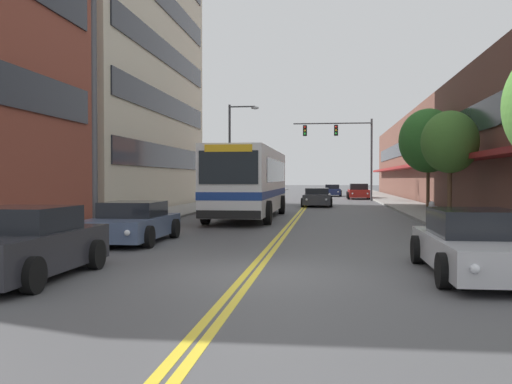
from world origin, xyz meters
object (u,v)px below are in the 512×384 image
Objects in this scene: city_bus at (250,180)px; car_navy_moving_second at (332,191)px; car_slate_blue_parked_left_near at (132,223)px; fire_hydrant at (432,211)px; traffic_signal_mast at (345,142)px; street_tree_right_far at (428,141)px; car_white_parked_left_mid at (252,195)px; street_tree_right_mid at (450,142)px; street_lamp_left_far at (234,145)px; car_red_parked_right_mid at (359,192)px; street_lamp_left_near at (106,88)px; car_charcoal_parked_left_far at (19,245)px; car_dark_grey_moving_lead at (317,198)px; car_silver_parked_right_foreground at (476,245)px.

car_navy_moving_second is at bearing 83.11° from city_bus.
car_slate_blue_parked_left_near is 13.46m from fire_hydrant.
traffic_signal_mast reaches higher than street_tree_right_far.
city_bus is 12.77m from street_tree_right_far.
street_tree_right_mid is at bearing -56.22° from car_white_parked_left_mid.
city_bus is at bearing -77.00° from street_lamp_left_far.
car_red_parked_right_mid is 8.54m from car_navy_moving_second.
traffic_signal_mast is at bearing 76.60° from street_lamp_left_near.
car_dark_grey_moving_lead is at bearing 80.19° from car_charcoal_parked_left_far.
car_charcoal_parked_left_far is 20.41m from street_tree_right_mid.
street_tree_right_mid is 8.50m from street_tree_right_far.
street_tree_right_far is 7.36× the size of fire_hydrant.
street_tree_right_far reaches higher than city_bus.
street_tree_right_far is (11.85, -8.52, 3.51)m from car_white_parked_left_mid.
street_tree_right_far is (3.10, 23.68, 3.59)m from car_silver_parked_right_foreground.
street_lamp_left_near reaches higher than street_tree_right_far.
car_white_parked_left_mid reaches higher than car_charcoal_parked_left_far.
car_red_parked_right_mid is at bearing 76.27° from street_lamp_left_near.
city_bus is 2.44× the size of car_red_parked_right_mid.
car_white_parked_left_mid is 1.03× the size of car_dark_grey_moving_lead.
car_white_parked_left_mid reaches higher than fire_hydrant.
city_bus reaches higher than car_white_parked_left_mid.
car_red_parked_right_mid is 18.02m from street_lamp_left_far.
fire_hydrant is at bearing 55.78° from car_charcoal_parked_left_far.
traffic_signal_mast is 8.59× the size of fire_hydrant.
car_white_parked_left_mid is 20.65m from street_tree_right_mid.
car_red_parked_right_mid is at bearing 57.89° from street_lamp_left_far.
street_lamp_left_far is 18.26m from fire_hydrant.
car_dark_grey_moving_lead is 0.63× the size of street_lamp_left_near.
car_silver_parked_right_foreground is 13.63m from fire_hydrant.
car_slate_blue_parked_left_near is 0.93× the size of car_dark_grey_moving_lead.
car_silver_parked_right_foreground is 1.00× the size of car_navy_moving_second.
car_silver_parked_right_foreground is at bearing -97.46° from street_tree_right_far.
street_tree_right_mid is (11.32, 16.73, 2.93)m from car_charcoal_parked_left_far.
street_tree_right_mid is at bearing -63.72° from car_dark_grey_moving_lead.
street_tree_right_far is at bearing 57.10° from street_lamp_left_near.
city_bus is 1.69× the size of street_lamp_left_far.
fire_hydrant is at bearing -122.83° from street_tree_right_mid.
car_charcoal_parked_left_far is 45.01m from car_red_parked_right_mid.
traffic_signal_mast reaches higher than car_charcoal_parked_left_far.
car_dark_grey_moving_lead is 0.98× the size of street_tree_right_mid.
traffic_signal_mast reaches higher than car_red_parked_right_mid.
street_lamp_left_far is at bearing 91.69° from car_slate_blue_parked_left_near.
car_charcoal_parked_left_far is 40.08m from traffic_signal_mast.
street_lamp_left_near is (-7.92, -33.23, -0.42)m from traffic_signal_mast.
car_charcoal_parked_left_far is 0.88× the size of car_red_parked_right_mid.
car_dark_grey_moving_lead is at bearing 116.28° from street_tree_right_mid.
car_charcoal_parked_left_far is 8.84m from car_silver_parked_right_foreground.
fire_hydrant is at bearing 83.55° from car_silver_parked_right_foreground.
city_bus is 2.43× the size of car_silver_parked_right_foreground.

